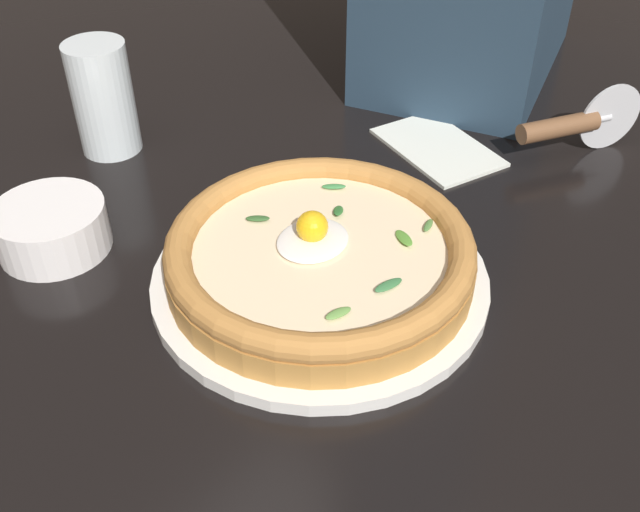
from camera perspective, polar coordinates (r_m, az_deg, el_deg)
ground_plane at (r=0.64m, az=2.15°, el=-4.89°), size 2.40×2.40×0.03m
pizza_plate at (r=0.65m, az=0.00°, el=-1.79°), size 0.29×0.29×0.01m
pizza at (r=0.63m, az=-0.00°, el=0.15°), size 0.26×0.26×0.06m
side_bowl at (r=0.72m, az=-19.98°, el=2.04°), size 0.10×0.10×0.04m
pizza_cutter at (r=0.85m, az=18.96°, el=9.59°), size 0.13×0.09×0.08m
drinking_glass at (r=0.85m, az=-16.25°, el=11.03°), size 0.07×0.07×0.12m
folded_napkin at (r=0.85m, az=9.05°, el=8.39°), size 0.14×0.16×0.01m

